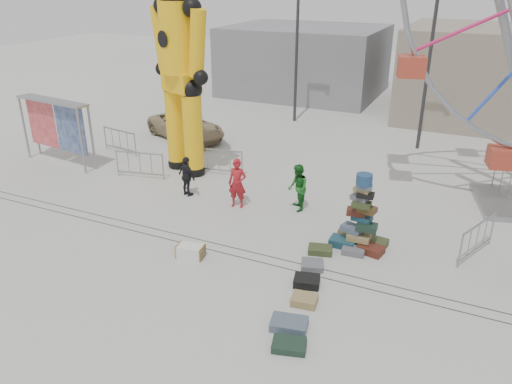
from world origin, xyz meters
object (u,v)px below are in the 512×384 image
at_px(barricade_wheel_back, 509,188).
at_px(pedestrian_red, 237,183).
at_px(barricade_wheel_front, 477,239).
at_px(lamp_post_left, 299,38).
at_px(barricade_dummy_b, 140,165).
at_px(suitcase_tower, 360,227).
at_px(barricade_dummy_a, 120,141).
at_px(pedestrian_green, 298,188).
at_px(pedestrian_black, 187,176).
at_px(crash_test_dummy, 180,67).
at_px(lamp_post_right, 433,51).
at_px(banner_scaffold, 54,116).
at_px(steamer_trunk, 191,251).
at_px(barricade_dummy_c, 219,161).
at_px(parked_suv, 186,126).

relative_size(barricade_wheel_back, pedestrian_red, 1.12).
bearing_deg(barricade_wheel_front, lamp_post_left, 63.64).
distance_m(barricade_dummy_b, barricade_wheel_front, 12.70).
height_order(suitcase_tower, barricade_wheel_back, suitcase_tower).
height_order(barricade_wheel_back, pedestrian_red, pedestrian_red).
bearing_deg(pedestrian_red, barricade_dummy_a, 148.98).
height_order(lamp_post_left, pedestrian_red, lamp_post_left).
xyz_separation_m(pedestrian_green, pedestrian_black, (-4.15, -0.57, -0.08)).
bearing_deg(barricade_wheel_back, crash_test_dummy, -111.53).
height_order(suitcase_tower, barricade_wheel_front, suitcase_tower).
bearing_deg(lamp_post_right, pedestrian_green, -108.47).
xyz_separation_m(lamp_post_left, pedestrian_black, (-0.05, -11.26, -3.72)).
distance_m(suitcase_tower, barricade_dummy_b, 9.60).
distance_m(lamp_post_right, crash_test_dummy, 11.05).
height_order(crash_test_dummy, banner_scaffold, crash_test_dummy).
xyz_separation_m(suitcase_tower, barricade_wheel_back, (4.07, 5.46, -0.12)).
bearing_deg(steamer_trunk, barricade_dummy_b, 131.21).
height_order(crash_test_dummy, pedestrian_black, crash_test_dummy).
distance_m(steamer_trunk, barricade_dummy_a, 10.26).
bearing_deg(lamp_post_left, lamp_post_right, -15.95).
xyz_separation_m(crash_test_dummy, pedestrian_red, (3.55, -2.23, -3.42)).
xyz_separation_m(banner_scaffold, barricade_dummy_c, (6.88, 1.76, -1.55)).
bearing_deg(lamp_post_left, banner_scaffold, -123.02).
height_order(steamer_trunk, barricade_dummy_b, barricade_dummy_b).
distance_m(steamer_trunk, pedestrian_green, 4.67).
bearing_deg(pedestrian_black, barricade_dummy_a, -6.79).
height_order(banner_scaffold, pedestrian_black, banner_scaffold).
bearing_deg(lamp_post_left, pedestrian_black, -90.26).
xyz_separation_m(steamer_trunk, barricade_wheel_front, (7.54, 3.61, 0.37)).
distance_m(banner_scaffold, pedestrian_red, 9.10).
relative_size(suitcase_tower, pedestrian_red, 1.34).
distance_m(suitcase_tower, parked_suv, 12.66).
xyz_separation_m(lamp_post_right, lamp_post_left, (-7.00, 2.00, 0.00)).
relative_size(steamer_trunk, barricade_wheel_back, 0.40).
xyz_separation_m(steamer_trunk, pedestrian_black, (-2.44, 3.73, 0.57)).
relative_size(barricade_wheel_front, barricade_wheel_back, 1.00).
distance_m(crash_test_dummy, pedestrian_red, 5.41).
relative_size(steamer_trunk, pedestrian_black, 0.52).
bearing_deg(crash_test_dummy, lamp_post_left, 102.47).
distance_m(banner_scaffold, steamer_trunk, 10.45).
bearing_deg(steamer_trunk, suitcase_tower, 23.97).
height_order(suitcase_tower, barricade_dummy_b, suitcase_tower).
height_order(pedestrian_red, pedestrian_green, pedestrian_red).
relative_size(barricade_dummy_a, pedestrian_black, 1.32).
bearing_deg(banner_scaffold, pedestrian_green, 6.39).
relative_size(banner_scaffold, parked_suv, 0.87).
height_order(crash_test_dummy, parked_suv, crash_test_dummy).
distance_m(lamp_post_left, steamer_trunk, 15.77).
bearing_deg(barricade_wheel_back, barricade_dummy_b, -106.65).
distance_m(barricade_dummy_c, pedestrian_red, 3.26).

